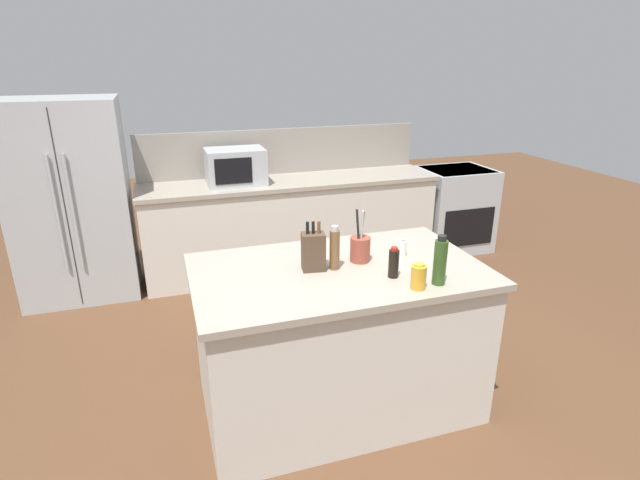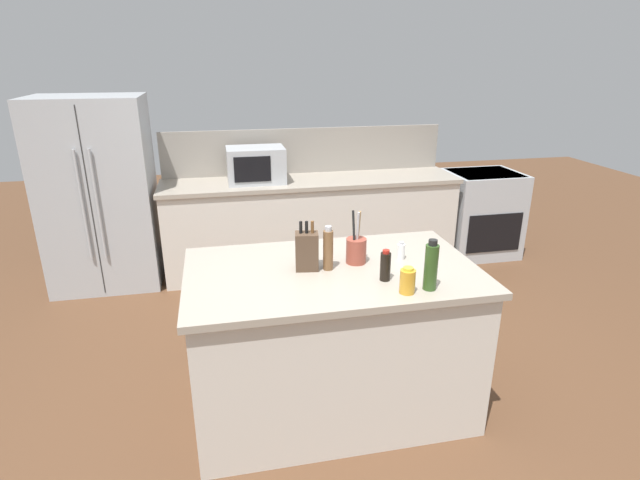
{
  "view_description": "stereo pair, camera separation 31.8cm",
  "coord_description": "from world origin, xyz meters",
  "px_view_note": "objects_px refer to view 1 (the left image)",
  "views": [
    {
      "loc": [
        -0.92,
        -2.49,
        2.1
      ],
      "look_at": [
        0.0,
        0.35,
        0.99
      ],
      "focal_mm": 28.0,
      "sensor_mm": 36.0,
      "label": 1
    },
    {
      "loc": [
        -0.62,
        -2.57,
        2.1
      ],
      "look_at": [
        0.0,
        0.35,
        0.99
      ],
      "focal_mm": 28.0,
      "sensor_mm": 36.0,
      "label": 2
    }
  ],
  "objects_px": {
    "knife_block": "(313,251)",
    "salt_shaker": "(403,248)",
    "microwave": "(236,167)",
    "pepper_grinder": "(335,249)",
    "soy_sauce_bottle": "(394,263)",
    "utensil_crock": "(360,248)",
    "refrigerator": "(72,201)",
    "range_oven": "(454,208)",
    "honey_jar": "(419,277)",
    "olive_oil_bottle": "(440,261)"
  },
  "relations": [
    {
      "from": "microwave",
      "to": "utensil_crock",
      "type": "bearing_deg",
      "value": -79.43
    },
    {
      "from": "microwave",
      "to": "pepper_grinder",
      "type": "relative_size",
      "value": 2.09
    },
    {
      "from": "soy_sauce_bottle",
      "to": "pepper_grinder",
      "type": "bearing_deg",
      "value": 142.6
    },
    {
      "from": "utensil_crock",
      "to": "pepper_grinder",
      "type": "height_order",
      "value": "utensil_crock"
    },
    {
      "from": "microwave",
      "to": "utensil_crock",
      "type": "relative_size",
      "value": 1.7
    },
    {
      "from": "olive_oil_bottle",
      "to": "salt_shaker",
      "type": "bearing_deg",
      "value": 89.98
    },
    {
      "from": "olive_oil_bottle",
      "to": "utensil_crock",
      "type": "bearing_deg",
      "value": 123.45
    },
    {
      "from": "olive_oil_bottle",
      "to": "honey_jar",
      "type": "xyz_separation_m",
      "value": [
        -0.13,
        -0.02,
        -0.06
      ]
    },
    {
      "from": "olive_oil_bottle",
      "to": "microwave",
      "type": "bearing_deg",
      "value": 104.87
    },
    {
      "from": "microwave",
      "to": "honey_jar",
      "type": "xyz_separation_m",
      "value": [
        0.55,
        -2.58,
        -0.1
      ]
    },
    {
      "from": "refrigerator",
      "to": "utensil_crock",
      "type": "relative_size",
      "value": 5.52
    },
    {
      "from": "range_oven",
      "to": "pepper_grinder",
      "type": "relative_size",
      "value": 3.52
    },
    {
      "from": "range_oven",
      "to": "salt_shaker",
      "type": "height_order",
      "value": "salt_shaker"
    },
    {
      "from": "refrigerator",
      "to": "honey_jar",
      "type": "bearing_deg",
      "value": -52.66
    },
    {
      "from": "honey_jar",
      "to": "soy_sauce_bottle",
      "type": "relative_size",
      "value": 0.81
    },
    {
      "from": "range_oven",
      "to": "pepper_grinder",
      "type": "xyz_separation_m",
      "value": [
        -2.22,
        -2.2,
        0.6
      ]
    },
    {
      "from": "knife_block",
      "to": "utensil_crock",
      "type": "distance_m",
      "value": 0.31
    },
    {
      "from": "microwave",
      "to": "salt_shaker",
      "type": "relative_size",
      "value": 5.0
    },
    {
      "from": "range_oven",
      "to": "olive_oil_bottle",
      "type": "xyz_separation_m",
      "value": [
        -1.76,
        -2.56,
        0.6
      ]
    },
    {
      "from": "pepper_grinder",
      "to": "refrigerator",
      "type": "bearing_deg",
      "value": 126.66
    },
    {
      "from": "pepper_grinder",
      "to": "soy_sauce_bottle",
      "type": "bearing_deg",
      "value": -37.4
    },
    {
      "from": "pepper_grinder",
      "to": "knife_block",
      "type": "bearing_deg",
      "value": 167.34
    },
    {
      "from": "knife_block",
      "to": "salt_shaker",
      "type": "xyz_separation_m",
      "value": [
        0.58,
        0.03,
        -0.06
      ]
    },
    {
      "from": "range_oven",
      "to": "utensil_crock",
      "type": "relative_size",
      "value": 2.87
    },
    {
      "from": "utensil_crock",
      "to": "olive_oil_bottle",
      "type": "height_order",
      "value": "utensil_crock"
    },
    {
      "from": "knife_block",
      "to": "olive_oil_bottle",
      "type": "distance_m",
      "value": 0.7
    },
    {
      "from": "range_oven",
      "to": "honey_jar",
      "type": "distance_m",
      "value": 3.24
    },
    {
      "from": "microwave",
      "to": "knife_block",
      "type": "distance_m",
      "value": 2.17
    },
    {
      "from": "range_oven",
      "to": "pepper_grinder",
      "type": "distance_m",
      "value": 3.18
    },
    {
      "from": "microwave",
      "to": "olive_oil_bottle",
      "type": "bearing_deg",
      "value": -75.13
    },
    {
      "from": "honey_jar",
      "to": "pepper_grinder",
      "type": "distance_m",
      "value": 0.51
    },
    {
      "from": "olive_oil_bottle",
      "to": "soy_sauce_bottle",
      "type": "bearing_deg",
      "value": 141.12
    },
    {
      "from": "pepper_grinder",
      "to": "soy_sauce_bottle",
      "type": "xyz_separation_m",
      "value": [
        0.27,
        -0.21,
        -0.04
      ]
    },
    {
      "from": "refrigerator",
      "to": "pepper_grinder",
      "type": "xyz_separation_m",
      "value": [
        1.67,
        -2.25,
        0.18
      ]
    },
    {
      "from": "utensil_crock",
      "to": "soy_sauce_bottle",
      "type": "xyz_separation_m",
      "value": [
        0.09,
        -0.27,
        0.0
      ]
    },
    {
      "from": "olive_oil_bottle",
      "to": "soy_sauce_bottle",
      "type": "distance_m",
      "value": 0.25
    },
    {
      "from": "salt_shaker",
      "to": "knife_block",
      "type": "bearing_deg",
      "value": -176.61
    },
    {
      "from": "refrigerator",
      "to": "range_oven",
      "type": "height_order",
      "value": "refrigerator"
    },
    {
      "from": "utensil_crock",
      "to": "honey_jar",
      "type": "relative_size",
      "value": 2.24
    },
    {
      "from": "microwave",
      "to": "salt_shaker",
      "type": "xyz_separation_m",
      "value": [
        0.68,
        -2.14,
        -0.12
      ]
    },
    {
      "from": "soy_sauce_bottle",
      "to": "olive_oil_bottle",
      "type": "bearing_deg",
      "value": -38.88
    },
    {
      "from": "olive_oil_bottle",
      "to": "honey_jar",
      "type": "relative_size",
      "value": 1.93
    },
    {
      "from": "honey_jar",
      "to": "pepper_grinder",
      "type": "bearing_deg",
      "value": 131.11
    },
    {
      "from": "refrigerator",
      "to": "utensil_crock",
      "type": "bearing_deg",
      "value": -49.65
    },
    {
      "from": "range_oven",
      "to": "honey_jar",
      "type": "xyz_separation_m",
      "value": [
        -1.89,
        -2.58,
        0.54
      ]
    },
    {
      "from": "utensil_crock",
      "to": "salt_shaker",
      "type": "height_order",
      "value": "utensil_crock"
    },
    {
      "from": "refrigerator",
      "to": "range_oven",
      "type": "bearing_deg",
      "value": -0.76
    },
    {
      "from": "salt_shaker",
      "to": "honey_jar",
      "type": "bearing_deg",
      "value": -106.65
    },
    {
      "from": "refrigerator",
      "to": "knife_block",
      "type": "xyz_separation_m",
      "value": [
        1.56,
        -2.22,
        0.17
      ]
    },
    {
      "from": "olive_oil_bottle",
      "to": "pepper_grinder",
      "type": "xyz_separation_m",
      "value": [
        -0.47,
        0.36,
        -0.01
      ]
    }
  ]
}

